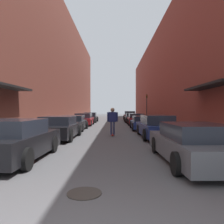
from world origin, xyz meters
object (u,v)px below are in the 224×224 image
Objects in this scene: parked_car_left_0 at (14,141)px; manhole_cover at (84,193)px; parked_car_left_2 at (73,123)px; parked_car_right_1 at (156,127)px; parked_car_right_3 at (136,119)px; parked_car_right_0 at (194,144)px; parked_car_right_2 at (143,123)px; parked_car_right_5 at (130,116)px; traffic_light at (147,105)px; parked_car_left_4 at (90,117)px; skateboarder at (113,119)px; parked_car_left_3 at (84,120)px; parked_car_left_1 at (60,128)px; parked_car_right_4 at (133,118)px.

parked_car_left_0 reaches higher than manhole_cover.
parked_car_left_0 is 10.43m from parked_car_left_2.
parked_car_right_1 reaches higher than parked_car_right_3.
parked_car_right_0 is 1.14× the size of parked_car_right_2.
manhole_cover is (-3.12, -2.58, -0.60)m from parked_car_right_0.
traffic_light is (1.56, -7.86, 1.54)m from parked_car_right_5.
parked_car_right_3 is (5.68, 16.39, -0.04)m from parked_car_left_0.
parked_car_right_3 is at bearing -44.05° from parked_car_left_4.
parked_car_left_3 is at bearing 109.03° from skateboarder.
parked_car_right_3 reaches higher than manhole_cover.
parked_car_left_2 is at bearing -108.77° from parked_car_right_5.
skateboarder is (-2.51, -4.28, 0.54)m from parked_car_right_2.
parked_car_left_1 is (0.18, 5.32, -0.02)m from parked_car_left_0.
parked_car_left_3 is 5.96m from parked_car_left_4.
parked_car_left_0 is at bearing -90.36° from parked_car_left_3.
skateboarder is at bearing -48.71° from parked_car_left_2.
parked_car_right_4 is (5.51, 15.93, -0.05)m from parked_car_left_1.
parked_car_right_4 is at bearing -90.00° from parked_car_right_5.
parked_car_right_0 is at bearing -89.51° from parked_car_right_4.
parked_car_left_1 is at bearing -87.87° from parked_car_left_2.
traffic_light is (7.25, 19.34, 1.56)m from parked_car_left_0.
parked_car_right_3 is 1.16× the size of traffic_light.
parked_car_left_1 is 7.97m from parked_car_right_0.
parked_car_right_1 is at bearing -89.63° from parked_car_right_5.
parked_car_left_1 is at bearing -109.08° from parked_car_right_4.
parked_car_right_5 is at bearing 63.86° from parked_car_left_3.
skateboarder is at bearing -107.74° from traffic_light.
parked_car_right_5 reaches higher than manhole_cover.
traffic_light is (7.06, 14.01, 1.58)m from parked_car_left_1.
parked_car_left_4 is 1.00× the size of parked_car_right_5.
parked_car_right_4 is 1.32× the size of traffic_light.
traffic_light is at bearing -18.83° from parked_car_left_4.
parked_car_right_5 is (0.01, 10.81, 0.06)m from parked_car_right_3.
skateboarder reaches higher than parked_car_left_2.
manhole_cover is at bearing -78.24° from parked_car_left_2.
parked_car_right_4 is at bearing 44.24° from parked_car_left_3.
parked_car_right_2 reaches higher than manhole_cover.
parked_car_right_1 is (5.73, -10.00, 0.04)m from parked_car_left_3.
parked_car_left_0 is 0.96× the size of parked_car_left_2.
parked_car_left_1 reaches higher than parked_car_left_2.
parked_car_left_0 reaches higher than parked_car_left_4.
parked_car_right_4 is 24.27m from manhole_cover.
traffic_light reaches higher than skateboarder.
parked_car_right_0 reaches higher than manhole_cover.
parked_car_left_0 is 12.44m from parked_car_right_2.
skateboarder is at bearing 110.74° from parked_car_right_0.
parked_car_right_2 is at bearing 59.67° from skateboarder.
parked_car_left_1 reaches higher than parked_car_left_3.
skateboarder is (-2.46, -9.64, 0.49)m from parked_car_right_3.
parked_car_left_3 is (-0.08, 10.48, -0.02)m from parked_car_left_1.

